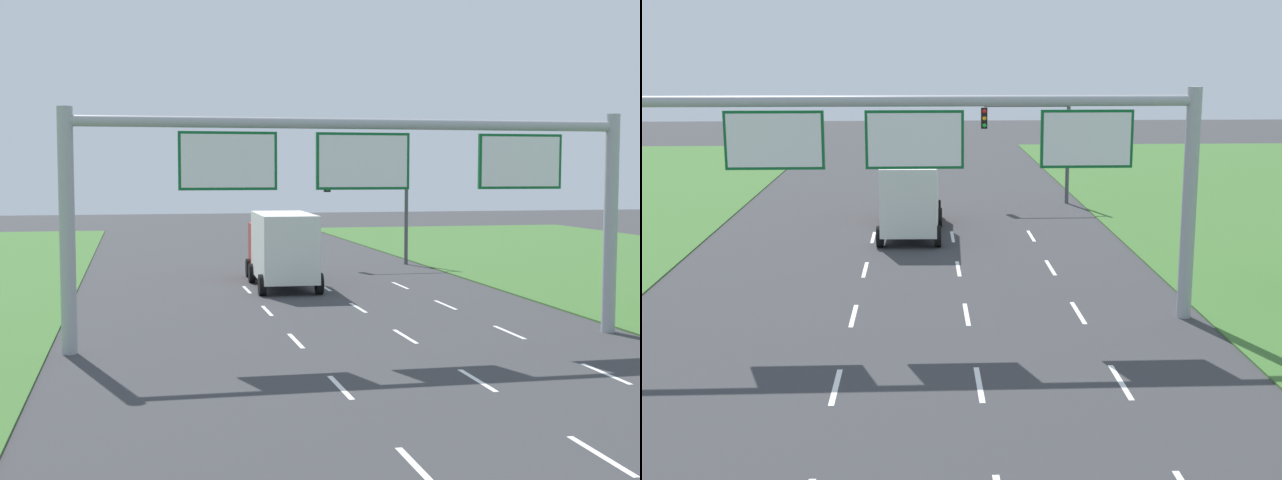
# 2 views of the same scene
# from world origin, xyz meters

# --- Properties ---
(lane_dashes_inner_left) EXTENTS (0.14, 50.40, 0.01)m
(lane_dashes_inner_left) POSITION_xyz_m (-1.75, 6.00, 0.00)
(lane_dashes_inner_left) COLOR white
(lane_dashes_inner_left) RESTS_ON ground_plane
(lane_dashes_inner_right) EXTENTS (0.14, 50.40, 0.01)m
(lane_dashes_inner_right) POSITION_xyz_m (1.75, 6.00, 0.00)
(lane_dashes_inner_right) COLOR white
(lane_dashes_inner_right) RESTS_ON ground_plane
(box_truck) EXTENTS (2.87, 7.89, 3.33)m
(box_truck) POSITION_xyz_m (-0.05, 31.03, 1.78)
(box_truck) COLOR #B21E19
(box_truck) RESTS_ON ground_plane
(sign_gantry) EXTENTS (17.24, 0.44, 7.00)m
(sign_gantry) POSITION_xyz_m (0.13, 17.40, 4.94)
(sign_gantry) COLOR #9EA0A5
(sign_gantry) RESTS_ON ground_plane
(traffic_light_mast) EXTENTS (4.76, 0.49, 5.60)m
(traffic_light_mast) POSITION_xyz_m (6.32, 38.73, 3.87)
(traffic_light_mast) COLOR #47494F
(traffic_light_mast) RESTS_ON ground_plane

